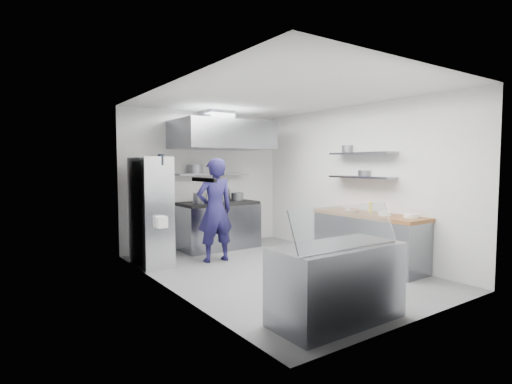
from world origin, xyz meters
TOP-DOWN VIEW (x-y plane):
  - floor at (0.00, 0.00)m, footprint 5.00×5.00m
  - ceiling at (0.00, 0.00)m, footprint 5.00×5.00m
  - wall_back at (0.00, 2.50)m, footprint 3.60×2.80m
  - wall_front at (0.00, -2.50)m, footprint 3.60×2.80m
  - wall_left at (-1.80, 0.00)m, footprint 2.80×5.00m
  - wall_right at (1.80, 0.00)m, footprint 2.80×5.00m
  - gas_range at (0.10, 2.10)m, footprint 1.60×0.80m
  - cooktop at (0.10, 2.10)m, footprint 1.57×0.78m
  - stock_pot_left at (-0.32, 2.09)m, footprint 0.28×0.28m
  - stock_pot_mid at (0.28, 2.27)m, footprint 0.34×0.34m
  - stock_pot_right at (0.61, 2.18)m, footprint 0.26×0.26m
  - over_range_shelf at (0.10, 2.34)m, footprint 1.60×0.30m
  - shelf_pot_a at (-0.30, 2.34)m, footprint 0.29×0.29m
  - extractor_hood at (0.10, 1.93)m, footprint 1.90×1.15m
  - hood_duct at (0.10, 2.15)m, footprint 0.55×0.55m
  - red_firebox at (-1.25, 2.44)m, footprint 0.22×0.10m
  - chef at (-0.50, 1.16)m, footprint 0.71×0.50m
  - wire_rack at (-1.53, 1.55)m, footprint 0.50×0.90m
  - rack_bin_a at (-1.53, 1.08)m, footprint 0.16×0.20m
  - rack_bin_b at (-1.53, 1.50)m, footprint 0.15×0.20m
  - rack_jar at (-1.48, 1.15)m, footprint 0.11×0.11m
  - knife_strip at (-1.78, -0.90)m, footprint 0.04×0.55m
  - prep_counter_base at (1.48, -0.60)m, footprint 0.62×2.00m
  - prep_counter_top at (1.48, -0.60)m, footprint 0.65×2.04m
  - plate_stack_a at (1.58, -1.35)m, footprint 0.24×0.24m
  - plate_stack_b at (1.45, -0.96)m, footprint 0.22×0.22m
  - copper_pan at (1.41, -0.35)m, footprint 0.16×0.16m
  - squeeze_bottle at (1.59, -0.54)m, footprint 0.06×0.06m
  - mixing_bowl at (1.31, -0.39)m, footprint 0.30×0.30m
  - wall_shelf_lower at (1.64, -0.30)m, footprint 0.30×1.30m
  - wall_shelf_upper at (1.64, -0.30)m, footprint 0.30×1.30m
  - shelf_pot_c at (1.78, -0.26)m, footprint 0.24×0.24m
  - shelf_pot_d at (1.79, 0.15)m, footprint 0.23×0.23m
  - display_case at (-0.73, -2.00)m, footprint 1.50×0.70m
  - display_glass at (-0.73, -2.12)m, footprint 1.47×0.19m

SIDE VIEW (x-z plane):
  - floor at x=0.00m, z-range 0.00..0.00m
  - prep_counter_base at x=1.48m, z-range 0.00..0.84m
  - display_case at x=-0.73m, z-range 0.00..0.85m
  - gas_range at x=0.10m, z-range 0.00..0.90m
  - rack_bin_a at x=-1.53m, z-range 0.71..0.89m
  - prep_counter_top at x=1.48m, z-range 0.84..0.90m
  - chef at x=-0.50m, z-range 0.00..1.83m
  - wire_rack at x=-1.53m, z-range 0.00..1.85m
  - mixing_bowl at x=1.31m, z-range 0.90..0.96m
  - cooktop at x=0.10m, z-range 0.90..0.96m
  - plate_stack_a at x=1.58m, z-range 0.90..0.96m
  - plate_stack_b at x=1.45m, z-range 0.90..0.96m
  - copper_pan at x=1.41m, z-range 0.90..0.96m
  - squeeze_bottle at x=1.59m, z-range 0.90..1.08m
  - stock_pot_right at x=0.61m, z-range 0.96..1.12m
  - stock_pot_left at x=-0.32m, z-range 0.96..1.16m
  - display_glass at x=-0.73m, z-range 0.86..1.28m
  - stock_pot_mid at x=0.28m, z-range 0.96..1.20m
  - rack_bin_b at x=-1.53m, z-range 1.21..1.39m
  - wall_back at x=0.00m, z-range 1.39..1.41m
  - wall_front at x=0.00m, z-range 1.39..1.41m
  - wall_left at x=-1.80m, z-range 1.39..1.41m
  - wall_right at x=1.80m, z-range 1.39..1.41m
  - red_firebox at x=-1.25m, z-range 1.29..1.55m
  - wall_shelf_lower at x=1.64m, z-range 1.48..1.52m
  - over_range_shelf at x=0.10m, z-range 1.50..1.54m
  - knife_strip at x=-1.78m, z-range 1.53..1.57m
  - shelf_pot_c at x=1.78m, z-range 1.52..1.62m
  - shelf_pot_a at x=-0.30m, z-range 1.54..1.72m
  - rack_jar at x=-1.48m, z-range 1.71..1.89m
  - wall_shelf_upper at x=1.64m, z-range 1.90..1.94m
  - shelf_pot_d at x=1.79m, z-range 1.94..2.08m
  - extractor_hood at x=0.10m, z-range 2.02..2.57m
  - hood_duct at x=0.10m, z-range 2.56..2.80m
  - ceiling at x=0.00m, z-range 2.80..2.80m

